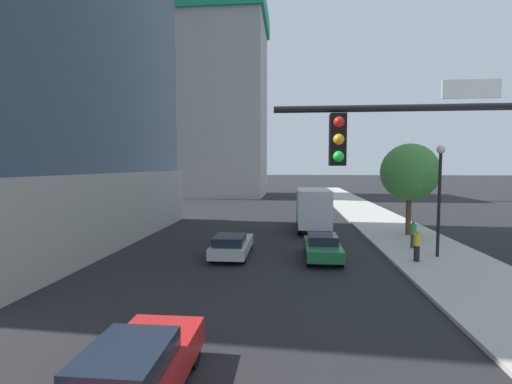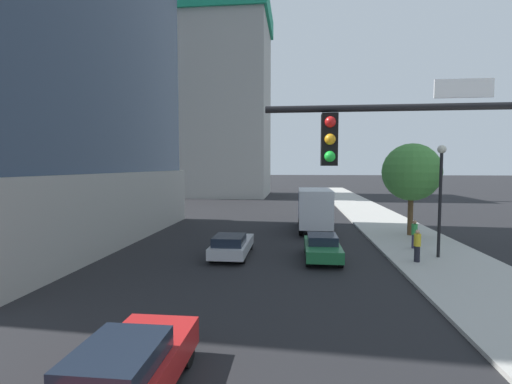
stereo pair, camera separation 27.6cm
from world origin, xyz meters
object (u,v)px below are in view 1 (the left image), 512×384
at_px(car_green, 322,247).
at_px(pedestrian_green_shirt, 413,234).
at_px(street_tree, 410,172).
at_px(box_truck, 313,207).
at_px(car_red, 133,374).
at_px(construction_building, 220,94).
at_px(pedestrian_yellow_shirt, 417,245).
at_px(traffic_light_pole, 472,182).
at_px(street_lamp, 440,184).
at_px(car_silver, 232,245).

relative_size(car_green, pedestrian_green_shirt, 2.59).
xyz_separation_m(street_tree, box_truck, (-6.52, 2.02, -2.72)).
relative_size(car_red, box_truck, 0.63).
xyz_separation_m(construction_building, pedestrian_yellow_shirt, (18.06, -42.16, -15.82)).
bearing_deg(construction_building, car_red, -81.07).
xyz_separation_m(traffic_light_pole, pedestrian_yellow_shirt, (2.79, 11.39, -3.66)).
height_order(construction_building, street_lamp, construction_building).
xyz_separation_m(street_lamp, pedestrian_yellow_shirt, (-1.43, -1.11, -3.02)).
bearing_deg(street_lamp, pedestrian_yellow_shirt, -142.25).
height_order(construction_building, traffic_light_pole, construction_building).
bearing_deg(car_silver, car_green, -1.75).
xyz_separation_m(car_green, car_silver, (-4.88, 0.15, -0.03)).
bearing_deg(traffic_light_pole, street_tree, 76.16).
height_order(street_tree, pedestrian_yellow_shirt, street_tree).
bearing_deg(traffic_light_pole, car_red, -174.20).
relative_size(car_silver, car_red, 1.00).
relative_size(construction_building, car_red, 8.65).
relative_size(car_silver, box_truck, 0.63).
distance_m(street_tree, pedestrian_green_shirt, 5.65).
relative_size(construction_building, street_lamp, 6.74).
height_order(car_red, pedestrian_green_shirt, pedestrian_green_shirt).
relative_size(traffic_light_pole, box_truck, 0.89).
xyz_separation_m(construction_building, street_tree, (19.92, -34.69, -12.28)).
xyz_separation_m(street_tree, car_red, (-11.39, -19.55, -3.79)).
distance_m(construction_building, pedestrian_yellow_shirt, 48.52).
bearing_deg(box_truck, car_red, -102.75).
height_order(street_lamp, pedestrian_yellow_shirt, street_lamp).
bearing_deg(pedestrian_green_shirt, box_truck, 131.00).
bearing_deg(street_lamp, car_red, -129.75).
bearing_deg(box_truck, pedestrian_yellow_shirt, -63.86).
relative_size(street_lamp, car_green, 1.38).
xyz_separation_m(street_lamp, car_silver, (-10.97, -0.44, -3.35)).
relative_size(street_tree, car_silver, 1.38).
relative_size(street_lamp, box_truck, 0.81).
bearing_deg(car_red, box_truck, 77.25).
height_order(box_truck, pedestrian_green_shirt, box_truck).
height_order(car_green, pedestrian_green_shirt, pedestrian_green_shirt).
bearing_deg(pedestrian_green_shirt, street_lamp, -73.91).
relative_size(street_tree, car_red, 1.39).
bearing_deg(pedestrian_green_shirt, car_red, -124.21).
bearing_deg(construction_building, street_tree, -60.13).
bearing_deg(car_green, street_lamp, 5.53).
height_order(traffic_light_pole, box_truck, traffic_light_pole).
bearing_deg(car_green, car_silver, 178.25).
bearing_deg(car_red, pedestrian_yellow_shirt, 51.71).
bearing_deg(traffic_light_pole, car_green, 98.92).
bearing_deg(car_green, car_red, -111.17).
bearing_deg(pedestrian_green_shirt, pedestrian_yellow_shirt, -104.71).
height_order(street_lamp, pedestrian_green_shirt, street_lamp).
bearing_deg(box_truck, traffic_light_pole, -84.89).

